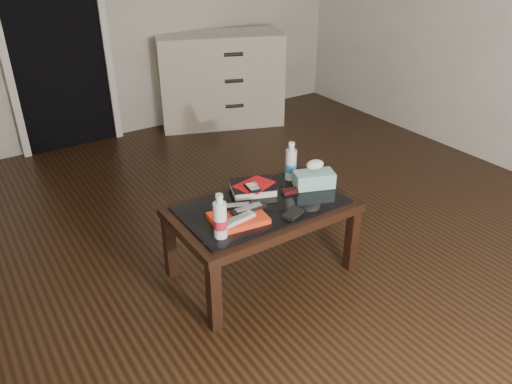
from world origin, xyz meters
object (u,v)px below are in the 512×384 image
water_bottle_right (291,161)px  tissue_box (314,179)px  water_bottle_left (220,216)px  coffee_table (262,214)px  dresser (221,80)px  textbook (253,187)px

water_bottle_right → tissue_box: water_bottle_right is taller
water_bottle_right → water_bottle_left: bearing=-154.5°
water_bottle_right → tissue_box: size_ratio=1.03×
coffee_table → tissue_box: size_ratio=4.35×
coffee_table → tissue_box: 0.39m
dresser → water_bottle_right: dresser is taller
water_bottle_left → tissue_box: (0.72, 0.16, -0.07)m
tissue_box → dresser: bearing=94.5°
water_bottle_right → textbook: bearing=-178.5°
dresser → water_bottle_left: 2.84m
textbook → coffee_table: bearing=-83.9°
textbook → water_bottle_right: bearing=21.9°
water_bottle_left → water_bottle_right: same height
textbook → water_bottle_left: 0.51m
water_bottle_right → tissue_box: 0.18m
coffee_table → water_bottle_right: bearing=27.1°
water_bottle_right → coffee_table: bearing=-152.9°
dresser → water_bottle_left: bearing=-99.2°
dresser → water_bottle_right: (-0.73, -2.15, 0.13)m
textbook → water_bottle_right: (0.28, 0.01, 0.10)m
dresser → textbook: (-1.01, -2.15, 0.03)m
textbook → water_bottle_left: bearing=-121.1°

